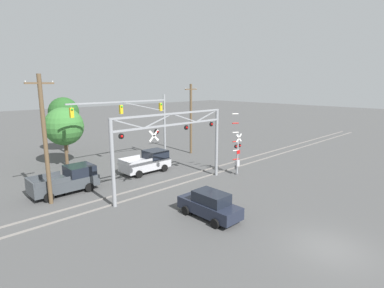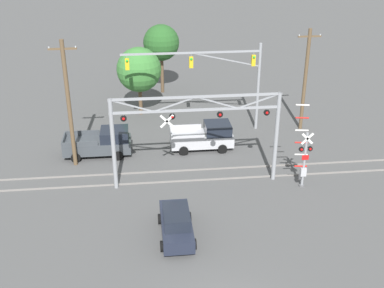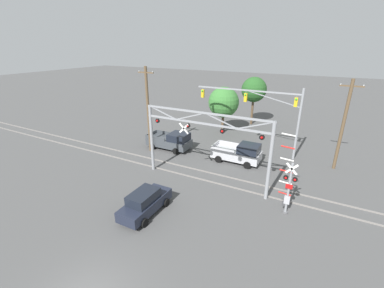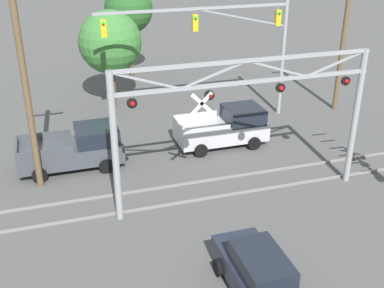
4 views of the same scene
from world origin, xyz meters
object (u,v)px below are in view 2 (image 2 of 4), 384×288
object	(u,v)px
crossing_signal_mast	(304,159)
pickup_truck_lead	(205,136)
background_tree_beyond_span	(139,70)
traffic_signal_span	(225,72)
utility_pole_right	(305,79)
pickup_truck_following	(101,143)
crossing_gantry	(196,127)
utility_pole_left	(69,103)
sedan_waiting	(176,223)
background_tree_far_left_verge	(161,43)

from	to	relation	value
crossing_signal_mast	pickup_truck_lead	size ratio (longest dim) A/B	1.23
background_tree_beyond_span	pickup_truck_lead	bearing A→B (deg)	-57.99
traffic_signal_span	utility_pole_right	bearing A→B (deg)	-3.54
pickup_truck_following	crossing_gantry	bearing A→B (deg)	-38.20
utility_pole_left	background_tree_beyond_span	world-z (taller)	utility_pole_left
pickup_truck_following	utility_pole_left	bearing A→B (deg)	-141.19
sedan_waiting	background_tree_far_left_verge	size ratio (longest dim) A/B	0.63
background_tree_far_left_verge	sedan_waiting	bearing A→B (deg)	-91.35
traffic_signal_span	pickup_truck_lead	distance (m)	5.41
crossing_gantry	sedan_waiting	xyz separation A→B (m)	(-1.72, -5.60, -3.14)
crossing_gantry	utility_pole_left	world-z (taller)	utility_pole_left
background_tree_far_left_verge	crossing_signal_mast	bearing A→B (deg)	-68.12
background_tree_beyond_span	background_tree_far_left_verge	bearing A→B (deg)	68.72
crossing_gantry	pickup_truck_following	xyz separation A→B (m)	(-6.29, 4.95, -3.02)
sedan_waiting	crossing_gantry	bearing A→B (deg)	72.94
pickup_truck_lead	sedan_waiting	bearing A→B (deg)	-105.60
pickup_truck_following	background_tree_beyond_span	xyz separation A→B (m)	(2.93, 7.73, 3.07)
crossing_gantry	pickup_truck_following	bearing A→B (deg)	141.80
pickup_truck_lead	crossing_signal_mast	bearing A→B (deg)	-49.85
sedan_waiting	utility_pole_left	world-z (taller)	utility_pole_left
traffic_signal_span	pickup_truck_lead	bearing A→B (deg)	-120.95
crossing_gantry	crossing_signal_mast	bearing A→B (deg)	-9.71
utility_pole_left	background_tree_beyond_span	xyz separation A→B (m)	(4.70, 9.15, -0.54)
crossing_signal_mast	pickup_truck_lead	bearing A→B (deg)	130.15
utility_pole_right	background_tree_beyond_span	xyz separation A→B (m)	(-12.94, 4.67, -0.21)
background_tree_far_left_verge	utility_pole_left	bearing A→B (deg)	-114.99
crossing_gantry	pickup_truck_lead	bearing A→B (deg)	75.98
utility_pole_right	sedan_waiting	bearing A→B (deg)	-129.70
crossing_signal_mast	background_tree_far_left_verge	bearing A→B (deg)	111.88
crossing_signal_mast	traffic_signal_span	bearing A→B (deg)	109.92
crossing_signal_mast	pickup_truck_following	xyz separation A→B (m)	(-12.97, 6.09, -1.02)
utility_pole_right	background_tree_far_left_verge	size ratio (longest dim) A/B	1.23
utility_pole_left	sedan_waiting	bearing A→B (deg)	-55.22
crossing_signal_mast	background_tree_far_left_verge	xyz separation A→B (m)	(-7.83, 19.49, 2.94)
traffic_signal_span	utility_pole_right	size ratio (longest dim) A/B	1.32
sedan_waiting	utility_pole_left	size ratio (longest dim) A/B	0.47
crossing_signal_mast	background_tree_beyond_span	size ratio (longest dim) A/B	0.96
crossing_signal_mast	utility_pole_left	size ratio (longest dim) A/B	0.64
pickup_truck_following	sedan_waiting	bearing A→B (deg)	-66.55
pickup_truck_following	sedan_waiting	world-z (taller)	pickup_truck_following
utility_pole_left	crossing_signal_mast	bearing A→B (deg)	-17.61
sedan_waiting	utility_pole_right	world-z (taller)	utility_pole_right
utility_pole_left	pickup_truck_following	bearing A→B (deg)	38.81
crossing_gantry	utility_pole_right	world-z (taller)	utility_pole_right
crossing_gantry	traffic_signal_span	size ratio (longest dim) A/B	0.98
pickup_truck_following	background_tree_far_left_verge	distance (m)	14.89
crossing_gantry	crossing_signal_mast	size ratio (longest dim) A/B	1.86
pickup_truck_lead	background_tree_far_left_verge	distance (m)	13.93
traffic_signal_span	utility_pole_right	xyz separation A→B (m)	(6.37, -0.39, -0.66)
pickup_truck_lead	utility_pole_left	world-z (taller)	utility_pole_left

